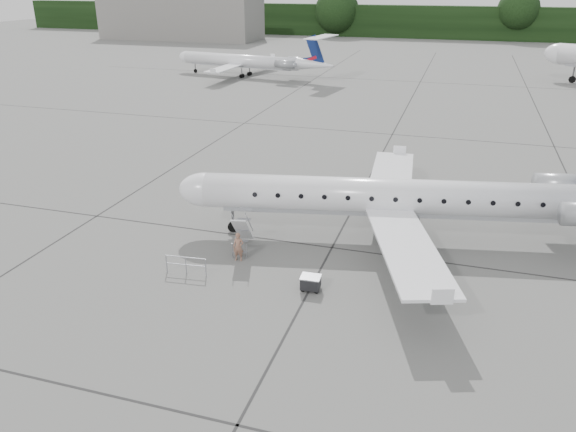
% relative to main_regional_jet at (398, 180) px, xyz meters
% --- Properties ---
extents(ground, '(320.00, 320.00, 0.00)m').
position_rel_main_regional_jet_xyz_m(ground, '(2.53, -5.38, -3.76)').
color(ground, slate).
rests_on(ground, ground).
extents(treeline, '(260.00, 4.00, 8.00)m').
position_rel_main_regional_jet_xyz_m(treeline, '(2.53, 124.62, 0.24)').
color(treeline, black).
rests_on(treeline, ground).
extents(terminal_building, '(40.00, 14.00, 10.00)m').
position_rel_main_regional_jet_xyz_m(terminal_building, '(-67.47, 104.62, 1.24)').
color(terminal_building, slate).
rests_on(terminal_building, ground).
extents(main_regional_jet, '(32.96, 26.55, 7.52)m').
position_rel_main_regional_jet_xyz_m(main_regional_jet, '(0.00, 0.00, 0.00)').
color(main_regional_jet, white).
rests_on(main_regional_jet, ground).
extents(airstair, '(1.34, 2.64, 2.36)m').
position_rel_main_regional_jet_xyz_m(airstair, '(-8.20, -4.07, -2.58)').
color(airstair, white).
rests_on(airstair, ground).
extents(passenger, '(0.65, 0.47, 1.64)m').
position_rel_main_regional_jet_xyz_m(passenger, '(-7.91, -5.46, -2.94)').
color(passenger, '#8E614D').
rests_on(passenger, ground).
extents(safety_railing, '(2.20, 0.30, 1.00)m').
position_rel_main_regional_jet_xyz_m(safety_railing, '(-10.00, -7.77, -3.26)').
color(safety_railing, '#93959B').
rests_on(safety_railing, ground).
extents(baggage_cart, '(0.99, 0.82, 0.83)m').
position_rel_main_regional_jet_xyz_m(baggage_cart, '(-3.22, -7.41, -3.35)').
color(baggage_cart, black).
rests_on(baggage_cart, ground).
extents(bg_regional_left, '(28.43, 22.35, 6.80)m').
position_rel_main_regional_jet_xyz_m(bg_regional_left, '(-31.27, 53.78, -0.36)').
color(bg_regional_left, white).
rests_on(bg_regional_left, ground).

